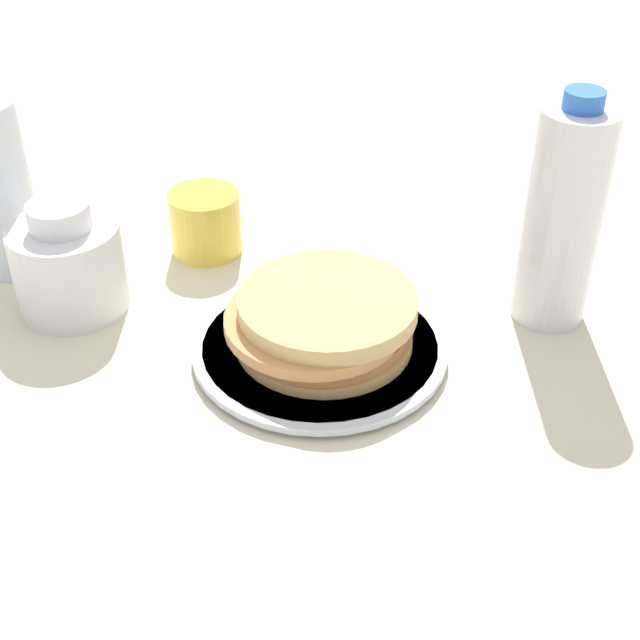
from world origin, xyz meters
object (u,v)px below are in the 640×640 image
at_px(cream_jug, 68,264).
at_px(water_bottle_mid, 0,188).
at_px(water_bottle_near, 563,217).
at_px(pancake_stack, 322,320).
at_px(plate, 320,348).
at_px(juice_glass, 206,222).

distance_m(cream_jug, water_bottle_mid, 0.12).
bearing_deg(water_bottle_near, pancake_stack, 50.81).
bearing_deg(plate, juice_glass, -21.64).
bearing_deg(water_bottle_mid, plate, -170.20).
bearing_deg(pancake_stack, water_bottle_mid, 10.10).
bearing_deg(juice_glass, water_bottle_mid, 45.06).
distance_m(plate, cream_jug, 0.27).
height_order(pancake_stack, water_bottle_near, water_bottle_near).
distance_m(plate, water_bottle_mid, 0.38).
bearing_deg(water_bottle_near, plate, 50.97).
relative_size(cream_jug, water_bottle_near, 0.50).
height_order(plate, juice_glass, juice_glass).
xyz_separation_m(juice_glass, water_bottle_near, (-0.37, -0.10, 0.08)).
relative_size(pancake_stack, water_bottle_mid, 0.87).
bearing_deg(cream_jug, juice_glass, -103.56).
relative_size(pancake_stack, juice_glass, 2.28).
bearing_deg(juice_glass, plate, 158.36).
bearing_deg(juice_glass, water_bottle_near, -164.48).
xyz_separation_m(water_bottle_near, water_bottle_mid, (0.52, 0.25, -0.01)).
relative_size(plate, cream_jug, 2.07).
relative_size(juice_glass, water_bottle_mid, 0.38).
distance_m(plate, juice_glass, 0.24).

